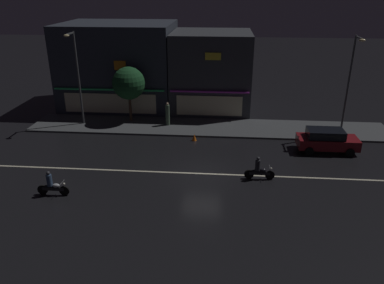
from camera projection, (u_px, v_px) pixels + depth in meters
name	position (u px, v px, depth m)	size (l,w,h in m)	color
ground_plane	(202.00, 174.00, 24.27)	(140.00, 140.00, 0.00)	black
lane_divider_stripe	(202.00, 174.00, 24.27)	(28.75, 0.16, 0.01)	beige
sidewalk_far	(208.00, 127.00, 32.04)	(30.26, 4.39, 0.14)	#424447
storefront_left_block	(120.00, 65.00, 37.10)	(10.62, 8.58, 8.01)	#2D333D
storefront_center_block	(211.00, 71.00, 35.98)	(7.37, 7.37, 7.33)	#383A3F
streetlamp_west	(77.00, 72.00, 30.83)	(0.44, 1.64, 7.77)	#47494C
streetlamp_mid	(350.00, 79.00, 28.51)	(0.44, 1.64, 7.76)	#47494C
pedestrian_on_sidewalk	(168.00, 115.00, 32.02)	(0.36, 0.36, 1.99)	#4C664C
street_tree	(129.00, 83.00, 32.14)	(2.82, 2.82, 4.78)	#473323
parked_car_near_kerb	(327.00, 140.00, 27.28)	(4.30, 1.98, 1.67)	maroon
motorcycle_lead	(259.00, 170.00, 23.39)	(1.90, 0.60, 1.52)	black
motorcycle_following	(52.00, 185.00, 21.59)	(1.90, 0.60, 1.52)	black
traffic_cone	(194.00, 137.00, 29.34)	(0.36, 0.36, 0.55)	orange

